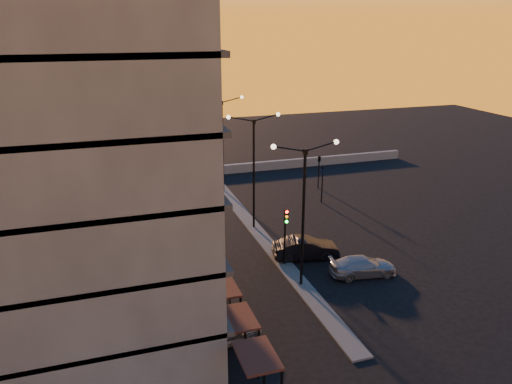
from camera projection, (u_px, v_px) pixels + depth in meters
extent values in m
plane|color=black|center=(301.00, 285.00, 32.25)|extent=(120.00, 120.00, 0.00)
cube|color=#4F4F4D|center=(130.00, 280.00, 32.76)|extent=(5.00, 40.00, 0.12)
cube|color=#4F4F4D|center=(254.00, 227.00, 41.24)|extent=(1.20, 36.00, 0.12)
cube|color=slate|center=(227.00, 169.00, 56.09)|extent=(44.00, 0.50, 1.00)
cylinder|color=#68625C|center=(44.00, 96.00, 25.94)|extent=(14.00, 14.00, 25.00)
cube|color=#68625C|center=(36.00, 111.00, 21.44)|extent=(14.00, 10.00, 25.00)
cylinder|color=black|center=(70.00, 282.00, 29.44)|extent=(14.16, 14.16, 2.40)
cube|color=black|center=(202.00, 264.00, 27.30)|extent=(0.15, 3.20, 1.20)
cylinder|color=black|center=(303.00, 221.00, 30.81)|extent=(0.18, 0.18, 9.00)
cube|color=black|center=(305.00, 152.00, 29.39)|extent=(0.25, 0.25, 0.35)
sphere|color=#FFE5B2|center=(273.00, 147.00, 28.66)|extent=(0.32, 0.32, 0.32)
sphere|color=#FFE5B2|center=(336.00, 142.00, 29.83)|extent=(0.32, 0.32, 0.32)
cylinder|color=black|center=(254.00, 176.00, 39.81)|extent=(0.18, 0.18, 9.00)
cube|color=black|center=(254.00, 122.00, 38.40)|extent=(0.25, 0.25, 0.35)
sphere|color=#FFE5B2|center=(228.00, 117.00, 37.67)|extent=(0.32, 0.32, 0.32)
sphere|color=#FFE5B2|center=(278.00, 114.00, 38.84)|extent=(0.32, 0.32, 0.32)
cylinder|color=black|center=(223.00, 148.00, 48.82)|extent=(0.18, 0.18, 9.00)
cube|color=black|center=(222.00, 103.00, 47.40)|extent=(0.25, 0.25, 0.35)
sphere|color=#FFE5B2|center=(201.00, 99.00, 46.67)|extent=(0.32, 0.32, 0.32)
sphere|color=#FFE5B2|center=(242.00, 97.00, 47.84)|extent=(0.32, 0.32, 0.32)
cylinder|color=black|center=(285.00, 244.00, 34.44)|extent=(0.12, 0.12, 3.20)
cube|color=black|center=(286.00, 216.00, 33.59)|extent=(0.28, 0.16, 1.00)
sphere|color=#FF0C05|center=(287.00, 212.00, 33.38)|extent=(0.20, 0.20, 0.20)
sphere|color=orange|center=(287.00, 217.00, 33.50)|extent=(0.20, 0.20, 0.20)
sphere|color=#0CFF26|center=(287.00, 222.00, 33.61)|extent=(0.20, 0.20, 0.20)
cylinder|color=black|center=(322.00, 188.00, 46.75)|extent=(0.12, 0.12, 2.80)
imported|color=black|center=(323.00, 170.00, 46.17)|extent=(0.13, 0.16, 0.80)
cylinder|color=black|center=(319.00, 175.00, 50.79)|extent=(0.12, 0.12, 2.80)
imported|color=black|center=(319.00, 158.00, 50.22)|extent=(0.42, 1.99, 0.80)
imported|color=#999BA0|center=(219.00, 331.00, 26.18)|extent=(4.77, 2.67, 1.53)
imported|color=black|center=(306.00, 248.00, 35.77)|extent=(4.94, 2.44, 1.56)
imported|color=#96999D|center=(363.00, 266.00, 33.40)|extent=(4.70, 2.38, 1.31)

